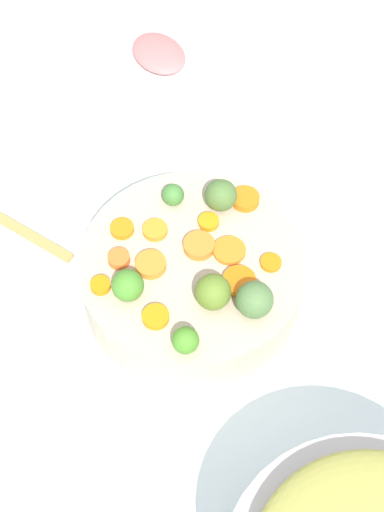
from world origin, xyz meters
TOP-DOWN VIEW (x-y plane):
  - tabletop at (0.00, 0.00)m, footprint 2.40×2.40m
  - serving_bowl_carrots at (0.03, 0.02)m, footprint 0.28×0.28m
  - carrot_slice_0 at (-0.02, 0.00)m, footprint 0.05×0.05m
  - carrot_slice_1 at (0.12, 0.03)m, footprint 0.04×0.04m
  - carrot_slice_2 at (0.09, 0.00)m, footprint 0.05×0.05m
  - carrot_slice_3 at (-0.02, 0.05)m, footprint 0.04×0.04m
  - carrot_slice_4 at (0.07, 0.04)m, footprint 0.06×0.06m
  - carrot_slice_5 at (-0.06, 0.00)m, footprint 0.03×0.03m
  - carrot_slice_6 at (0.04, 0.04)m, footprint 0.05×0.05m
  - carrot_slice_7 at (0.08, 0.12)m, footprint 0.04×0.04m
  - carrot_slice_8 at (-0.06, 0.04)m, footprint 0.03×0.03m
  - carrot_slice_9 at (-0.07, -0.04)m, footprint 0.03×0.03m
  - carrot_slice_10 at (0.04, 0.08)m, footprint 0.03×0.03m
  - carrot_slice_11 at (0.01, -0.07)m, footprint 0.04×0.04m
  - brussels_sprout_0 at (0.07, -0.03)m, footprint 0.04×0.04m
  - brussels_sprout_1 at (0.05, 0.11)m, footprint 0.04×0.04m
  - brussels_sprout_2 at (0.05, -0.09)m, footprint 0.03×0.03m
  - brussels_sprout_3 at (0.11, -0.03)m, footprint 0.04×0.04m
  - brussels_sprout_4 at (-0.03, -0.04)m, footprint 0.04×0.04m
  - brussels_sprout_5 at (-0.01, 0.10)m, footprint 0.03×0.03m
  - ham_plate at (-0.12, 0.42)m, footprint 0.21×0.21m
  - ham_slice_main at (-0.11, 0.42)m, footprint 0.12×0.12m

SIDE VIEW (x-z plane):
  - tabletop at x=0.00m, z-range 0.00..0.02m
  - ham_plate at x=-0.12m, z-range 0.02..0.03m
  - ham_slice_main at x=-0.11m, z-range 0.03..0.06m
  - serving_bowl_carrots at x=0.03m, z-range 0.02..0.10m
  - carrot_slice_4 at x=0.07m, z-range 0.10..0.10m
  - carrot_slice_1 at x=0.12m, z-range 0.10..0.10m
  - carrot_slice_10 at x=0.04m, z-range 0.10..0.10m
  - carrot_slice_11 at x=0.01m, z-range 0.10..0.10m
  - carrot_slice_8 at x=-0.06m, z-range 0.10..0.11m
  - carrot_slice_3 at x=-0.02m, z-range 0.10..0.11m
  - carrot_slice_9 at x=-0.07m, z-range 0.10..0.11m
  - carrot_slice_2 at x=0.09m, z-range 0.10..0.11m
  - carrot_slice_5 at x=-0.06m, z-range 0.10..0.11m
  - carrot_slice_0 at x=-0.02m, z-range 0.10..0.11m
  - carrot_slice_6 at x=0.04m, z-range 0.10..0.11m
  - carrot_slice_7 at x=0.08m, z-range 0.10..0.11m
  - brussels_sprout_5 at x=-0.01m, z-range 0.10..0.13m
  - brussels_sprout_2 at x=0.05m, z-range 0.10..0.13m
  - brussels_sprout_4 at x=-0.03m, z-range 0.10..0.14m
  - brussels_sprout_1 at x=0.05m, z-range 0.10..0.14m
  - brussels_sprout_0 at x=0.07m, z-range 0.10..0.14m
  - brussels_sprout_3 at x=0.11m, z-range 0.10..0.14m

